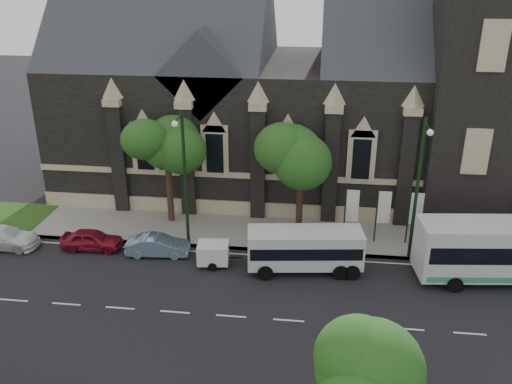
# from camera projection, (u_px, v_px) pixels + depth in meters

# --- Properties ---
(ground) EXTENTS (160.00, 160.00, 0.00)m
(ground) POSITION_uv_depth(u_px,v_px,m) (231.00, 316.00, 28.11)
(ground) COLOR black
(ground) RESTS_ON ground
(sidewalk) EXTENTS (80.00, 5.00, 0.15)m
(sidewalk) POSITION_uv_depth(u_px,v_px,m) (254.00, 232.00, 36.76)
(sidewalk) COLOR gray
(sidewalk) RESTS_ON ground
(museum) EXTENTS (40.00, 17.70, 29.90)m
(museum) POSITION_uv_depth(u_px,v_px,m) (334.00, 87.00, 41.51)
(museum) COLOR black
(museum) RESTS_ON ground
(tree_walk_right) EXTENTS (4.08, 4.08, 7.80)m
(tree_walk_right) POSITION_uv_depth(u_px,v_px,m) (305.00, 148.00, 35.27)
(tree_walk_right) COLOR black
(tree_walk_right) RESTS_ON ground
(tree_walk_left) EXTENTS (3.91, 3.91, 7.64)m
(tree_walk_left) POSITION_uv_depth(u_px,v_px,m) (170.00, 144.00, 36.29)
(tree_walk_left) COLOR black
(tree_walk_left) RESTS_ON ground
(street_lamp_near) EXTENTS (0.36, 1.88, 9.00)m
(street_lamp_near) POSITION_uv_depth(u_px,v_px,m) (418.00, 183.00, 31.48)
(street_lamp_near) COLOR black
(street_lamp_near) RESTS_ON ground
(street_lamp_mid) EXTENTS (0.36, 1.88, 9.00)m
(street_lamp_mid) POSITION_uv_depth(u_px,v_px,m) (184.00, 173.00, 33.03)
(street_lamp_mid) COLOR black
(street_lamp_mid) RESTS_ON ground
(banner_flag_left) EXTENTS (0.90, 0.10, 4.00)m
(banner_flag_left) POSITION_uv_depth(u_px,v_px,m) (350.00, 209.00, 34.70)
(banner_flag_left) COLOR black
(banner_flag_left) RESTS_ON ground
(banner_flag_center) EXTENTS (0.90, 0.10, 4.00)m
(banner_flag_center) POSITION_uv_depth(u_px,v_px,m) (381.00, 210.00, 34.48)
(banner_flag_center) COLOR black
(banner_flag_center) RESTS_ON ground
(banner_flag_right) EXTENTS (0.90, 0.10, 4.00)m
(banner_flag_right) POSITION_uv_depth(u_px,v_px,m) (413.00, 212.00, 34.26)
(banner_flag_right) COLOR black
(banner_flag_right) RESTS_ON ground
(shuttle_bus) EXTENTS (6.94, 3.13, 2.59)m
(shuttle_bus) POSITION_uv_depth(u_px,v_px,m) (305.00, 248.00, 31.77)
(shuttle_bus) COLOR silver
(shuttle_bus) RESTS_ON ground
(box_trailer) EXTENTS (2.76, 1.63, 1.44)m
(box_trailer) POSITION_uv_depth(u_px,v_px,m) (213.00, 253.00, 32.58)
(box_trailer) COLOR silver
(box_trailer) RESTS_ON ground
(sedan) EXTENTS (4.05, 1.72, 1.30)m
(sedan) POSITION_uv_depth(u_px,v_px,m) (158.00, 246.00, 33.79)
(sedan) COLOR #7693AB
(sedan) RESTS_ON ground
(car_far_red) EXTENTS (3.94, 1.73, 1.32)m
(car_far_red) POSITION_uv_depth(u_px,v_px,m) (92.00, 240.00, 34.49)
(car_far_red) COLOR maroon
(car_far_red) RESTS_ON ground
(car_far_white) EXTENTS (4.73, 1.94, 1.37)m
(car_far_white) POSITION_uv_depth(u_px,v_px,m) (2.00, 237.00, 34.74)
(car_far_white) COLOR white
(car_far_white) RESTS_ON ground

